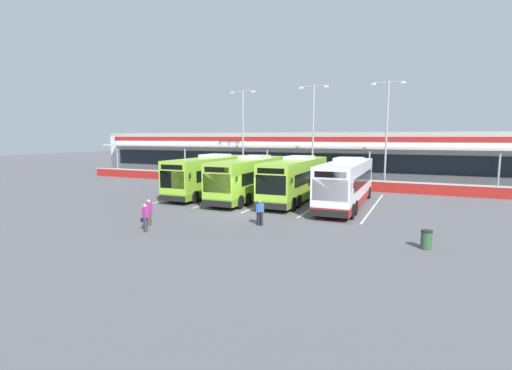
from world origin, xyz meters
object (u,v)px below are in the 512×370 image
coach_bus_centre (296,180)px  lamp_post_west (243,130)px  pedestrian_near_bin (149,211)px  lamp_post_east (387,128)px  pedestrian_child (149,207)px  lamp_post_centre (313,129)px  litter_bin (426,240)px  coach_bus_leftmost (210,176)px  coach_bus_left_centre (250,179)px  pedestrian_with_handbag (145,217)px  coach_bus_right_centre (346,184)px  pedestrian_in_dark_coat (260,211)px

coach_bus_centre → lamp_post_west: lamp_post_west is taller
pedestrian_near_bin → lamp_post_east: bearing=62.6°
pedestrian_child → lamp_post_centre: bearing=72.4°
pedestrian_near_bin → litter_bin: size_ratio=1.74×
coach_bus_leftmost → lamp_post_west: size_ratio=1.11×
coach_bus_left_centre → lamp_post_centre: lamp_post_centre is taller
litter_bin → lamp_post_east: bearing=100.8°
pedestrian_with_handbag → coach_bus_right_centre: bearing=55.0°
coach_bus_left_centre → litter_bin: bearing=-35.3°
coach_bus_leftmost → pedestrian_child: (0.76, -9.65, -1.24)m
coach_bus_left_centre → pedestrian_child: 9.88m
pedestrian_child → litter_bin: pedestrian_child is taller
coach_bus_centre → pedestrian_with_handbag: bearing=-108.4°
pedestrian_child → pedestrian_near_bin: bearing=-49.2°
coach_bus_left_centre → lamp_post_east: (10.24, 10.86, 4.50)m
coach_bus_right_centre → pedestrian_child: size_ratio=12.14×
coach_bus_right_centre → pedestrian_in_dark_coat: bearing=-112.2°
lamp_post_west → lamp_post_east: same height
pedestrian_near_bin → pedestrian_child: bearing=130.8°
coach_bus_leftmost → coach_bus_right_centre: (12.82, -0.69, 0.00)m
pedestrian_child → pedestrian_near_bin: (2.22, -2.58, 0.33)m
coach_bus_left_centre → pedestrian_in_dark_coat: bearing=-61.5°
lamp_post_east → coach_bus_leftmost: bearing=-144.9°
coach_bus_right_centre → litter_bin: size_ratio=13.11×
pedestrian_in_dark_coat → lamp_post_centre: 20.42m
coach_bus_left_centre → coach_bus_centre: (3.97, 0.74, 0.00)m
pedestrian_with_handbag → litter_bin: (14.82, 2.93, -0.39)m
pedestrian_with_handbag → lamp_post_centre: 24.49m
pedestrian_near_bin → lamp_post_centre: lamp_post_centre is taller
lamp_post_east → litter_bin: (3.97, -20.92, -5.82)m
coach_bus_right_centre → pedestrian_in_dark_coat: size_ratio=7.53×
pedestrian_near_bin → lamp_post_centre: size_ratio=0.15×
coach_bus_leftmost → litter_bin: bearing=-29.7°
pedestrian_with_handbag → pedestrian_child: 4.97m
coach_bus_left_centre → pedestrian_child: (-3.66, -9.09, -1.24)m
coach_bus_right_centre → lamp_post_west: 19.42m
pedestrian_in_dark_coat → litter_bin: size_ratio=1.74×
coach_bus_left_centre → lamp_post_centre: size_ratio=1.11×
coach_bus_centre → litter_bin: bearing=-46.5°
coach_bus_left_centre → lamp_post_centre: 11.87m
coach_bus_leftmost → pedestrian_child: 9.76m
pedestrian_near_bin → litter_bin: pedestrian_near_bin is taller
coach_bus_centre → pedestrian_in_dark_coat: (0.86, -9.63, -0.91)m
lamp_post_west → lamp_post_centre: 9.06m
pedestrian_with_handbag → pedestrian_in_dark_coat: bearing=37.0°
coach_bus_left_centre → pedestrian_near_bin: 11.79m
coach_bus_right_centre → lamp_post_east: lamp_post_east is taller
lamp_post_west → lamp_post_centre: size_ratio=1.00×
coach_bus_left_centre → lamp_post_centre: bearing=76.3°
coach_bus_leftmost → pedestrian_with_handbag: coach_bus_leftmost is taller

